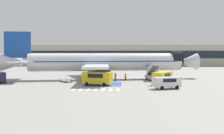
{
  "coord_description": "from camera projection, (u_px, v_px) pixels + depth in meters",
  "views": [
    {
      "loc": [
        5.27,
        -69.96,
        5.99
      ],
      "look_at": [
        2.67,
        -2.18,
        2.78
      ],
      "focal_mm": 50.0,
      "sensor_mm": 36.0,
      "label": 1
    }
  ],
  "objects": [
    {
      "name": "ground_plane",
      "position": [
        101.0,
        79.0,
        70.31
      ],
      "size": [
        600.0,
        600.0,
        0.0
      ],
      "primitive_type": "plane",
      "color": "gray"
    },
    {
      "name": "apron_leadline_yellow",
      "position": [
        106.0,
        79.0,
        69.48
      ],
      "size": [
        76.42,
        15.72,
        0.01
      ],
      "primitive_type": "cube",
      "rotation": [
        0.0,
        0.0,
        -1.37
      ],
      "color": "gold",
      "rests_on": "ground_plane"
    },
    {
      "name": "apron_stand_patch_blue",
      "position": [
        103.0,
        84.0,
        58.54
      ],
      "size": [
        6.87,
        8.3,
        0.01
      ],
      "primitive_type": "cube",
      "color": "#2856A8",
      "rests_on": "ground_plane"
    },
    {
      "name": "apron_walkway_bar_0",
      "position": [
        73.0,
        90.0,
        50.06
      ],
      "size": [
        0.44,
        3.6,
        0.01
      ],
      "primitive_type": "cube",
      "color": "silver",
      "rests_on": "ground_plane"
    },
    {
      "name": "apron_walkway_bar_1",
      "position": [
        81.0,
        90.0,
        50.02
      ],
      "size": [
        0.44,
        3.6,
        0.01
      ],
      "primitive_type": "cube",
      "color": "silver",
      "rests_on": "ground_plane"
    },
    {
      "name": "apron_walkway_bar_2",
      "position": [
        88.0,
        90.0,
        49.97
      ],
      "size": [
        0.44,
        3.6,
        0.01
      ],
      "primitive_type": "cube",
      "color": "silver",
      "rests_on": "ground_plane"
    },
    {
      "name": "apron_walkway_bar_3",
      "position": [
        96.0,
        90.0,
        49.92
      ],
      "size": [
        0.44,
        3.6,
        0.01
      ],
      "primitive_type": "cube",
      "color": "silver",
      "rests_on": "ground_plane"
    },
    {
      "name": "apron_walkway_bar_4",
      "position": [
        103.0,
        90.0,
        49.88
      ],
      "size": [
        0.44,
        3.6,
        0.01
      ],
      "primitive_type": "cube",
      "color": "silver",
      "rests_on": "ground_plane"
    },
    {
      "name": "apron_walkway_bar_5",
      "position": [
        111.0,
        90.0,
        49.83
      ],
      "size": [
        0.44,
        3.6,
        0.01
      ],
      "primitive_type": "cube",
      "color": "silver",
      "rests_on": "ground_plane"
    },
    {
      "name": "apron_walkway_bar_6",
      "position": [
        118.0,
        90.0,
        49.79
      ],
      "size": [
        0.44,
        3.6,
        0.01
      ],
      "primitive_type": "cube",
      "color": "silver",
      "rests_on": "ground_plane"
    },
    {
      "name": "airliner",
      "position": [
        104.0,
        62.0,
        69.2
      ],
      "size": [
        44.07,
        31.61,
        10.38
      ],
      "rotation": [
        0.0,
        0.0,
        -1.37
      ],
      "color": "silver",
      "rests_on": "ground_plane"
    },
    {
      "name": "boarding_stairs_forward",
      "position": [
        153.0,
        76.0,
        66.48
      ],
      "size": [
        3.11,
        5.51,
        3.98
      ],
      "rotation": [
        0.0,
        0.0,
        0.2
      ],
      "color": "#ADB2BA",
      "rests_on": "ground_plane"
    },
    {
      "name": "fuel_tanker",
      "position": [
        94.0,
        66.0,
        94.26
      ],
      "size": [
        2.89,
        8.9,
        3.55
      ],
      "rotation": [
        0.0,
        0.0,
        -0.03
      ],
      "color": "#38383D",
      "rests_on": "ground_plane"
    },
    {
      "name": "service_van_0",
      "position": [
        167.0,
        82.0,
        50.98
      ],
      "size": [
        4.76,
        3.39,
        1.91
      ],
      "rotation": [
        0.0,
        0.0,
        5.05
      ],
      "color": "silver",
      "rests_on": "ground_plane"
    },
    {
      "name": "service_van_1",
      "position": [
        0.0,
        77.0,
        60.9
      ],
      "size": [
        3.77,
        4.76,
        2.07
      ],
      "rotation": [
        0.0,
        0.0,
        0.5
      ],
      "color": "#1E234C",
      "rests_on": "ground_plane"
    },
    {
      "name": "service_van_2",
      "position": [
        97.0,
        78.0,
        56.27
      ],
      "size": [
        5.64,
        3.36,
        2.39
      ],
      "rotation": [
        0.0,
        0.0,
        1.3
      ],
      "color": "yellow",
      "rests_on": "ground_plane"
    },
    {
      "name": "service_van_3",
      "position": [
        162.0,
        77.0,
        58.21
      ],
      "size": [
        4.43,
        5.88,
        2.29
      ],
      "rotation": [
        0.0,
        0.0,
        2.65
      ],
      "color": "yellow",
      "rests_on": "ground_plane"
    },
    {
      "name": "baggage_cart",
      "position": [
        66.0,
        81.0,
        62.41
      ],
      "size": [
        2.88,
        2.91,
        0.87
      ],
      "rotation": [
        0.0,
        0.0,
        0.77
      ],
      "color": "gray",
      "rests_on": "ground_plane"
    },
    {
      "name": "ground_crew_0",
      "position": [
        89.0,
        77.0,
        64.2
      ],
      "size": [
        0.41,
        0.49,
        1.61
      ],
      "rotation": [
        0.0,
        0.0,
        5.2
      ],
      "color": "black",
      "rests_on": "ground_plane"
    },
    {
      "name": "ground_crew_1",
      "position": [
        125.0,
        76.0,
        65.97
      ],
      "size": [
        0.46,
        0.48,
        1.62
      ],
      "rotation": [
        0.0,
        0.0,
        4.0
      ],
      "color": "#191E38",
      "rests_on": "ground_plane"
    },
    {
      "name": "ground_crew_2",
      "position": [
        115.0,
        76.0,
        64.08
      ],
      "size": [
        0.48,
        0.37,
        1.8
      ],
      "rotation": [
        0.0,
        0.0,
        2.76
      ],
      "color": "#2D2D33",
      "rests_on": "ground_plane"
    },
    {
      "name": "terminal_building",
      "position": [
        139.0,
        55.0,
        139.44
      ],
      "size": [
        102.08,
        12.1,
        9.2
      ],
      "color": "#B2AD9E",
      "rests_on": "ground_plane"
    }
  ]
}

